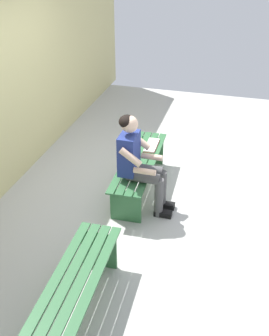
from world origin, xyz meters
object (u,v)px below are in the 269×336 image
object	(u,v)px
bench_far	(74,292)
apple	(135,157)
bench_near	(139,167)
book_open	(152,145)
person_seated	(139,160)

from	to	relation	value
bench_far	apple	xyz separation A→B (m)	(-2.23, -0.06, 0.15)
bench_near	book_open	size ratio (longest dim) A/B	4.09
bench_far	person_seated	bearing A→B (deg)	176.84
bench_near	apple	size ratio (longest dim) A/B	20.71
apple	book_open	size ratio (longest dim) A/B	0.20
bench_far	book_open	world-z (taller)	book_open
bench_near	person_seated	world-z (taller)	person_seated
bench_far	book_open	size ratio (longest dim) A/B	3.99
apple	book_open	world-z (taller)	apple
book_open	bench_near	bearing A→B (deg)	-9.99
person_seated	book_open	distance (m)	0.88
bench_far	bench_near	bearing A→B (deg)	180.00
bench_far	apple	world-z (taller)	apple
apple	person_seated	bearing A→B (deg)	21.13
bench_near	bench_far	bearing A→B (deg)	0.00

